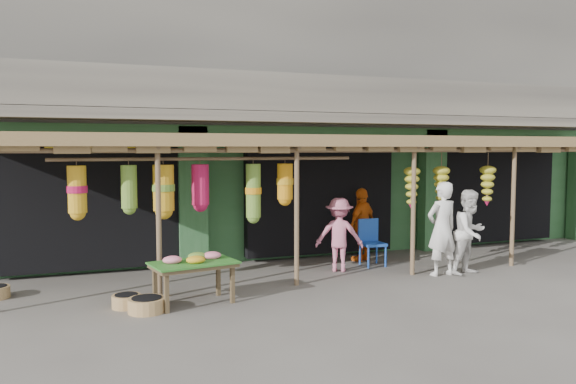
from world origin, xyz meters
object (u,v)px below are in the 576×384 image
object	(u,v)px
flower_table	(194,264)
person_right	(470,232)
person_front	(442,229)
blue_chair	(371,240)
person_vendor	(362,224)
person_shopper	(339,235)

from	to	relation	value
flower_table	person_right	distance (m)	5.62
flower_table	person_front	xyz separation A→B (m)	(5.04, 0.32, 0.29)
blue_chair	person_vendor	world-z (taller)	person_vendor
person_front	person_shopper	xyz separation A→B (m)	(-1.75, 1.06, -0.18)
blue_chair	person_right	size ratio (longest dim) A/B	0.59
person_vendor	person_shopper	bearing A→B (deg)	9.19
person_front	person_shopper	bearing A→B (deg)	-35.31
person_front	person_right	xyz separation A→B (m)	(0.58, -0.13, -0.08)
blue_chair	person_shopper	world-z (taller)	person_shopper
blue_chair	person_shopper	xyz separation A→B (m)	(-0.91, -0.31, 0.20)
person_vendor	person_front	bearing A→B (deg)	81.81
flower_table	person_vendor	bearing A→B (deg)	16.38
person_shopper	person_vendor	bearing A→B (deg)	-112.05
flower_table	person_right	xyz separation A→B (m)	(5.62, 0.19, 0.20)
flower_table	blue_chair	bearing A→B (deg)	11.04
blue_chair	person_shopper	size ratio (longest dim) A/B	0.66
flower_table	person_right	bearing A→B (deg)	-9.04
person_front	person_shopper	distance (m)	2.06
flower_table	person_vendor	distance (m)	4.79
blue_chair	person_right	xyz separation A→B (m)	(1.42, -1.51, 0.30)
person_shopper	person_right	bearing A→B (deg)	-179.25
person_front	person_right	size ratio (longest dim) A/B	1.10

